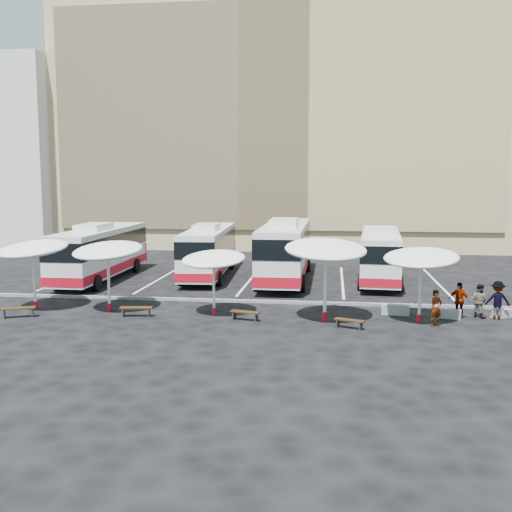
# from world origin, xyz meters

# --- Properties ---
(ground) EXTENTS (120.00, 120.00, 0.00)m
(ground) POSITION_xyz_m (0.00, 0.00, 0.00)
(ground) COLOR black
(ground) RESTS_ON ground
(sandstone_building) EXTENTS (42.00, 18.25, 29.60)m
(sandstone_building) POSITION_xyz_m (0.00, 31.87, 12.63)
(sandstone_building) COLOR tan
(sandstone_building) RESTS_ON ground
(apartment_block) EXTENTS (14.00, 14.00, 18.00)m
(apartment_block) POSITION_xyz_m (-28.00, 28.00, 9.00)
(apartment_block) COLOR silver
(apartment_block) RESTS_ON ground
(curb_divider) EXTENTS (34.00, 0.25, 0.15)m
(curb_divider) POSITION_xyz_m (0.00, 0.50, 0.07)
(curb_divider) COLOR black
(curb_divider) RESTS_ON ground
(bay_lines) EXTENTS (24.15, 12.00, 0.01)m
(bay_lines) POSITION_xyz_m (0.00, 8.00, 0.01)
(bay_lines) COLOR white
(bay_lines) RESTS_ON ground
(bus_0) EXTENTS (2.86, 11.88, 3.76)m
(bus_0) POSITION_xyz_m (-9.70, 6.51, 1.92)
(bus_0) COLOR silver
(bus_0) RESTS_ON ground
(bus_1) EXTENTS (3.15, 11.57, 3.63)m
(bus_1) POSITION_xyz_m (-2.99, 8.91, 1.86)
(bus_1) COLOR silver
(bus_1) RESTS_ON ground
(bus_2) EXTENTS (3.04, 12.84, 4.07)m
(bus_2) POSITION_xyz_m (2.28, 8.09, 2.08)
(bus_2) COLOR silver
(bus_2) RESTS_ON ground
(bus_3) EXTENTS (3.15, 11.32, 3.55)m
(bus_3) POSITION_xyz_m (8.42, 8.51, 1.81)
(bus_3) COLOR silver
(bus_3) RESTS_ON ground
(sunshade_0) EXTENTS (4.58, 4.61, 3.63)m
(sunshade_0) POSITION_xyz_m (-9.59, -2.54, 3.08)
(sunshade_0) COLOR silver
(sunshade_0) RESTS_ON ground
(sunshade_1) EXTENTS (4.24, 4.27, 3.59)m
(sunshade_1) POSITION_xyz_m (-5.70, -2.47, 3.05)
(sunshade_1) COLOR silver
(sunshade_1) RESTS_ON ground
(sunshade_2) EXTENTS (3.74, 3.77, 3.22)m
(sunshade_2) POSITION_xyz_m (-0.34, -2.62, 2.74)
(sunshade_2) COLOR silver
(sunshade_2) RESTS_ON ground
(sunshade_3) EXTENTS (4.60, 4.63, 3.95)m
(sunshade_3) POSITION_xyz_m (5.03, -3.22, 3.35)
(sunshade_3) COLOR silver
(sunshade_3) RESTS_ON ground
(sunshade_4) EXTENTS (4.40, 4.43, 3.54)m
(sunshade_4) POSITION_xyz_m (9.35, -2.96, 3.00)
(sunshade_4) COLOR silver
(sunshade_4) RESTS_ON ground
(wood_bench_0) EXTENTS (1.61, 1.00, 0.48)m
(wood_bench_0) POSITION_xyz_m (-9.51, -4.36, 0.37)
(wood_bench_0) COLOR black
(wood_bench_0) RESTS_ON ground
(wood_bench_1) EXTENTS (1.58, 0.63, 0.47)m
(wood_bench_1) POSITION_xyz_m (-3.98, -3.46, 0.36)
(wood_bench_1) COLOR black
(wood_bench_1) RESTS_ON ground
(wood_bench_2) EXTENTS (1.47, 0.74, 0.43)m
(wood_bench_2) POSITION_xyz_m (1.34, -3.57, 0.33)
(wood_bench_2) COLOR black
(wood_bench_2) RESTS_ON ground
(wood_bench_3) EXTENTS (1.38, 0.83, 0.41)m
(wood_bench_3) POSITION_xyz_m (6.13, -4.50, 0.32)
(wood_bench_3) COLOR black
(wood_bench_3) RESTS_ON ground
(conc_bench_0) EXTENTS (1.38, 0.61, 0.50)m
(conc_bench_0) POSITION_xyz_m (8.44, -1.46, 0.25)
(conc_bench_0) COLOR gray
(conc_bench_0) RESTS_ON ground
(conc_bench_1) EXTENTS (1.24, 0.75, 0.44)m
(conc_bench_1) POSITION_xyz_m (10.86, -1.88, 0.22)
(conc_bench_1) COLOR gray
(conc_bench_1) RESTS_ON ground
(conc_bench_2) EXTENTS (1.13, 0.75, 0.40)m
(conc_bench_2) POSITION_xyz_m (13.40, -1.41, 0.20)
(conc_bench_2) COLOR gray
(conc_bench_2) RESTS_ON ground
(passenger_0) EXTENTS (0.72, 0.66, 1.66)m
(passenger_0) POSITION_xyz_m (9.99, -3.62, 0.83)
(passenger_0) COLOR black
(passenger_0) RESTS_ON ground
(passenger_1) EXTENTS (1.00, 0.99, 1.63)m
(passenger_1) POSITION_xyz_m (12.34, -1.53, 0.81)
(passenger_1) COLOR black
(passenger_1) RESTS_ON ground
(passenger_2) EXTENTS (1.07, 0.94, 1.73)m
(passenger_2) POSITION_xyz_m (11.33, -1.81, 0.87)
(passenger_2) COLOR black
(passenger_2) RESTS_ON ground
(passenger_3) EXTENTS (1.19, 0.71, 1.81)m
(passenger_3) POSITION_xyz_m (13.10, -1.74, 0.91)
(passenger_3) COLOR black
(passenger_3) RESTS_ON ground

